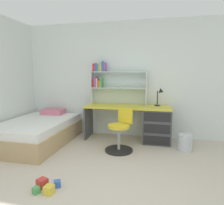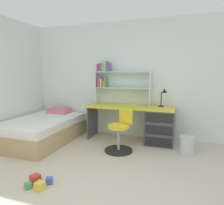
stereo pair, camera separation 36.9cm
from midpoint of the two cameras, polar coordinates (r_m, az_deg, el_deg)
The scene contains 11 objects.
room_shell at distance 3.72m, azimuth -14.65°, elevation 5.80°, with size 6.05×6.47×2.59m.
desk at distance 4.32m, azimuth 13.78°, elevation -5.73°, with size 1.81×0.61×0.75m.
bookshelf_hutch at distance 4.55m, azimuth 2.88°, elevation 6.56°, with size 1.24×0.22×0.96m.
desk_lamp at distance 4.32m, azimuth 16.90°, elevation 2.10°, with size 0.20×0.17×0.38m.
swivel_chair at distance 3.79m, azimuth 5.04°, elevation -9.04°, with size 0.52×0.52×0.79m.
bed_platform at distance 4.56m, azimuth -16.93°, elevation -7.32°, with size 1.26×1.88×0.60m.
waste_bin at distance 4.01m, azimuth 22.96°, elevation -11.01°, with size 0.27×0.27×0.31m, color silver.
toy_block_yellow_0 at distance 2.78m, azimuth -15.89°, elevation -21.80°, with size 0.10×0.10×0.10m, color gold.
toy_block_blue_1 at distance 2.89m, azimuth -13.59°, elevation -20.72°, with size 0.08×0.08×0.08m, color #3860B7.
toy_block_red_2 at distance 2.94m, azimuth -17.31°, elevation -20.02°, with size 0.11×0.11×0.11m, color red.
toy_block_green_3 at distance 2.85m, azimuth -18.97°, elevation -21.43°, with size 0.08×0.08×0.08m, color #479E51.
Camera 2 is at (0.89, -1.73, 1.42)m, focal length 32.43 mm.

